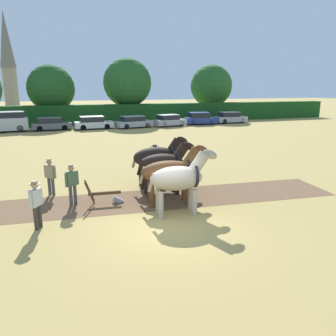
# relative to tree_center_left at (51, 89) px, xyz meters

# --- Properties ---
(ground_plane) EXTENTS (240.00, 240.00, 0.00)m
(ground_plane) POSITION_rel_tree_center_left_xyz_m (3.19, -36.40, -4.61)
(ground_plane) COLOR #A88E4C
(plowed_furrow_strip) EXTENTS (21.87, 4.96, 0.01)m
(plowed_furrow_strip) POSITION_rel_tree_center_left_xyz_m (0.86, -33.20, -4.61)
(plowed_furrow_strip) COLOR brown
(plowed_furrow_strip) RESTS_ON ground
(hedgerow) EXTENTS (76.49, 1.88, 2.57)m
(hedgerow) POSITION_rel_tree_center_left_xyz_m (3.19, -2.47, -3.33)
(hedgerow) COLOR #194719
(hedgerow) RESTS_ON ground
(tree_center_left) EXTENTS (6.03, 6.03, 7.64)m
(tree_center_left) POSITION_rel_tree_center_left_xyz_m (0.00, 0.00, 0.00)
(tree_center_left) COLOR brown
(tree_center_left) RESTS_ON ground
(tree_center) EXTENTS (6.63, 6.63, 8.70)m
(tree_center) POSITION_rel_tree_center_left_xyz_m (10.03, -0.41, 0.76)
(tree_center) COLOR #423323
(tree_center) RESTS_ON ground
(tree_center_right) EXTENTS (6.47, 6.47, 8.22)m
(tree_center_right) POSITION_rel_tree_center_left_xyz_m (23.72, 1.13, 0.37)
(tree_center_right) COLOR #4C3823
(tree_center_right) RESTS_ON ground
(church_spire) EXTENTS (2.87, 2.87, 18.65)m
(church_spire) POSITION_rel_tree_center_left_xyz_m (-7.16, 25.02, 5.15)
(church_spire) COLOR gray
(church_spire) RESTS_ON ground
(draft_horse_lead_left) EXTENTS (2.74, 1.15, 2.54)m
(draft_horse_lead_left) POSITION_rel_tree_center_left_xyz_m (4.03, -35.40, -3.18)
(draft_horse_lead_left) COLOR #B2A38E
(draft_horse_lead_left) RESTS_ON ground
(draft_horse_lead_right) EXTENTS (2.98, 1.16, 2.49)m
(draft_horse_lead_right) POSITION_rel_tree_center_left_xyz_m (4.16, -34.16, -3.23)
(draft_horse_lead_right) COLOR brown
(draft_horse_lead_right) RESTS_ON ground
(draft_horse_trail_left) EXTENTS (2.73, 1.16, 2.43)m
(draft_horse_trail_left) POSITION_rel_tree_center_left_xyz_m (4.27, -32.91, -3.21)
(draft_horse_trail_left) COLOR black
(draft_horse_trail_left) RESTS_ON ground
(draft_horse_trail_right) EXTENTS (2.83, 1.25, 2.50)m
(draft_horse_trail_right) POSITION_rel_tree_center_left_xyz_m (4.39, -31.67, -3.16)
(draft_horse_trail_right) COLOR black
(draft_horse_trail_right) RESTS_ON ground
(plow) EXTENTS (1.60, 0.50, 1.13)m
(plow) POSITION_rel_tree_center_left_xyz_m (1.66, -33.28, -4.30)
(plow) COLOR #4C331E
(plow) RESTS_ON ground
(farmer_at_plow) EXTENTS (0.56, 0.44, 1.70)m
(farmer_at_plow) POSITION_rel_tree_center_left_xyz_m (0.29, -32.97, -3.62)
(farmer_at_plow) COLOR #4C4C4C
(farmer_at_plow) RESTS_ON ground
(farmer_beside_team) EXTENTS (0.45, 0.69, 1.80)m
(farmer_beside_team) POSITION_rel_tree_center_left_xyz_m (4.70, -30.13, -3.55)
(farmer_beside_team) COLOR #28334C
(farmer_beside_team) RESTS_ON ground
(farmer_onlooker_left) EXTENTS (0.43, 0.57, 1.69)m
(farmer_onlooker_left) POSITION_rel_tree_center_left_xyz_m (-1.01, -35.01, -3.62)
(farmer_onlooker_left) COLOR #38332D
(farmer_onlooker_left) RESTS_ON ground
(farmer_onlooker_right) EXTENTS (0.50, 0.47, 1.67)m
(farmer_onlooker_right) POSITION_rel_tree_center_left_xyz_m (-0.54, -31.35, -3.65)
(farmer_onlooker_right) COLOR #4C4C4C
(farmer_onlooker_right) RESTS_ON ground
(parked_van) EXTENTS (4.87, 2.51, 2.21)m
(parked_van) POSITION_rel_tree_center_left_xyz_m (-5.13, -6.86, -3.48)
(parked_van) COLOR #BCBCC1
(parked_van) RESTS_ON ground
(parked_car_left) EXTENTS (4.36, 1.94, 1.46)m
(parked_car_left) POSITION_rel_tree_center_left_xyz_m (-0.37, -6.82, -3.91)
(parked_car_left) COLOR #565B66
(parked_car_left) RESTS_ON ground
(parked_car_center_left) EXTENTS (4.46, 1.98, 1.49)m
(parked_car_center_left) POSITION_rel_tree_center_left_xyz_m (4.31, -7.27, -3.89)
(parked_car_center_left) COLOR silver
(parked_car_center_left) RESTS_ON ground
(parked_car_center) EXTENTS (4.66, 2.53, 1.43)m
(parked_car_center) POSITION_rel_tree_center_left_xyz_m (9.06, -7.66, -3.92)
(parked_car_center) COLOR #A8A8B2
(parked_car_center) RESTS_ON ground
(parked_car_center_right) EXTENTS (4.30, 2.52, 1.46)m
(parked_car_center_right) POSITION_rel_tree_center_left_xyz_m (13.64, -7.58, -3.91)
(parked_car_center_right) COLOR #A8A8B2
(parked_car_center_right) RESTS_ON ground
(parked_car_right) EXTENTS (4.39, 2.14, 1.60)m
(parked_car_right) POSITION_rel_tree_center_left_xyz_m (18.13, -6.99, -3.85)
(parked_car_right) COLOR navy
(parked_car_right) RESTS_ON ground
(parked_car_far_right) EXTENTS (4.38, 1.88, 1.53)m
(parked_car_far_right) POSITION_rel_tree_center_left_xyz_m (22.78, -6.71, -3.88)
(parked_car_far_right) COLOR #A8A8B2
(parked_car_far_right) RESTS_ON ground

